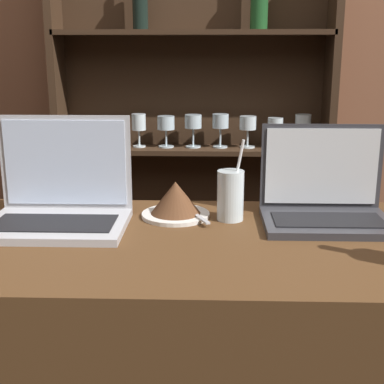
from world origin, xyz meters
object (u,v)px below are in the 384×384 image
Objects in this scene: laptop_near at (60,201)px; cake_plate at (176,201)px; water_glass at (230,195)px; laptop_far at (325,201)px.

laptop_near is 0.29m from cake_plate.
water_glass is (0.42, 0.05, 0.01)m from laptop_near.
cake_plate is at bearing 172.23° from water_glass.
water_glass reaches higher than cake_plate.
laptop_far is 1.51× the size of water_glass.
laptop_near is 0.65m from laptop_far.
laptop_near is at bearing -176.62° from laptop_far.
cake_plate is (0.28, 0.06, -0.01)m from laptop_near.
cake_plate is at bearing 12.91° from laptop_near.
cake_plate is 0.14m from water_glass.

